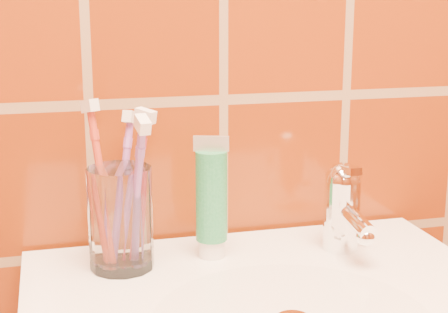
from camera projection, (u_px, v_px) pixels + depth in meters
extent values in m
cylinder|color=white|center=(121.00, 218.00, 0.85)|extent=(0.09, 0.09, 0.13)
cylinder|color=white|center=(212.00, 248.00, 0.89)|extent=(0.03, 0.03, 0.02)
cylinder|color=#1D7A43|center=(211.00, 196.00, 0.88)|extent=(0.04, 0.04, 0.12)
cube|color=beige|center=(211.00, 144.00, 0.86)|extent=(0.04, 0.01, 0.02)
cylinder|color=white|center=(341.00, 215.00, 0.91)|extent=(0.05, 0.05, 0.09)
sphere|color=white|center=(343.00, 181.00, 0.90)|extent=(0.05, 0.05, 0.05)
cylinder|color=white|center=(354.00, 219.00, 0.88)|extent=(0.02, 0.09, 0.03)
cube|color=white|center=(347.00, 170.00, 0.89)|extent=(0.02, 0.06, 0.01)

